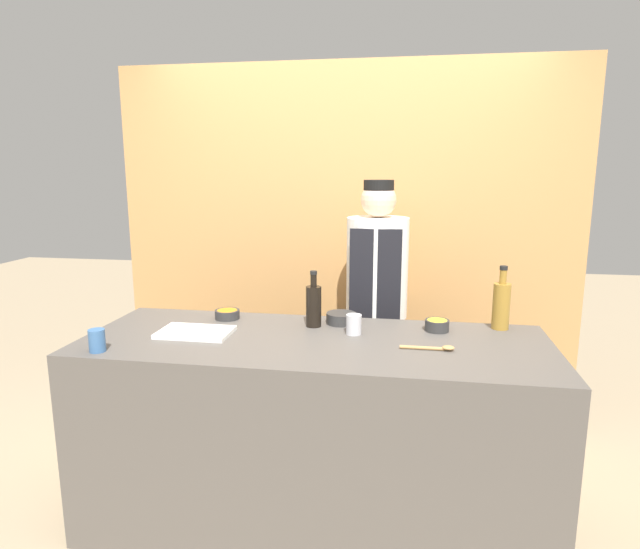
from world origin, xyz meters
The scene contains 13 objects.
ground_plane centered at (0.00, 0.00, 0.00)m, with size 14.00×14.00×0.00m, color tan.
cabinet_wall centered at (0.00, 1.19, 1.20)m, with size 3.03×0.18×2.40m.
counter centered at (0.00, 0.00, 0.47)m, with size 2.20×0.82×0.94m.
sauce_bowl_orange centered at (-0.52, 0.27, 0.97)m, with size 0.13×0.13×0.05m.
sauce_bowl_yellow centered at (0.58, 0.23, 0.97)m, with size 0.12×0.12×0.06m.
sauce_bowl_purple centered at (0.09, 0.29, 0.97)m, with size 0.15×0.15×0.06m.
cutting_board centered at (-0.58, -0.01, 0.95)m, with size 0.35×0.22×0.02m.
bottle_soy centered at (-0.04, 0.21, 1.06)m, with size 0.08×0.08×0.29m.
bottle_vinegar centered at (0.89, 0.32, 1.07)m, with size 0.09×0.09×0.32m.
cup_steel centered at (0.17, 0.11, 0.99)m, with size 0.08×0.08×0.10m.
cup_blue centered at (-0.91, -0.32, 0.99)m, with size 0.07×0.07×0.10m.
wooden_spoon centered at (0.55, -0.06, 0.95)m, with size 0.24×0.04×0.02m.
chef_center centered at (0.24, 0.75, 0.90)m, with size 0.36×0.36×1.67m.
Camera 1 is at (0.42, -2.37, 1.74)m, focal length 30.00 mm.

